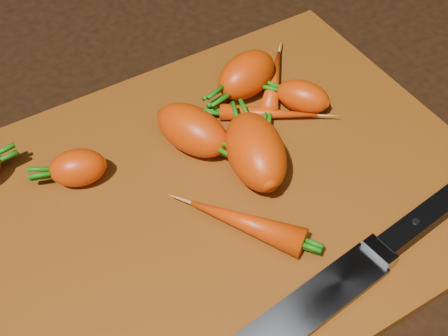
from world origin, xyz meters
TOP-DOWN VIEW (x-y plane):
  - ground at (0.00, 0.00)m, footprint 2.00×2.00m
  - cutting_board at (0.00, 0.00)m, footprint 0.50×0.40m
  - carrot_1 at (-0.12, 0.08)m, footprint 0.07×0.05m
  - carrot_2 at (-0.00, 0.07)m, footprint 0.08×0.10m
  - carrot_3 at (0.03, 0.00)m, footprint 0.08×0.11m
  - carrot_4 at (0.09, 0.11)m, footprint 0.09×0.07m
  - carrot_5 at (0.13, 0.05)m, footprint 0.06×0.07m
  - carrot_6 at (0.12, 0.10)m, footprint 0.09×0.09m
  - carrot_7 at (0.09, 0.06)m, footprint 0.10×0.08m
  - carrot_8 at (-0.02, -0.06)m, footprint 0.09×0.11m
  - knife at (-0.02, -0.15)m, footprint 0.34×0.07m

SIDE VIEW (x-z plane):
  - ground at x=0.00m, z-range -0.01..0.00m
  - cutting_board at x=0.00m, z-range 0.00..0.01m
  - knife at x=-0.02m, z-range 0.01..0.03m
  - carrot_7 at x=0.09m, z-range 0.01..0.03m
  - carrot_6 at x=0.12m, z-range 0.01..0.03m
  - carrot_8 at x=-0.02m, z-range 0.01..0.04m
  - carrot_5 at x=0.13m, z-range 0.01..0.05m
  - carrot_1 at x=-0.12m, z-range 0.01..0.05m
  - carrot_4 at x=0.09m, z-range 0.01..0.06m
  - carrot_2 at x=0.00m, z-range 0.01..0.06m
  - carrot_3 at x=0.03m, z-range 0.01..0.07m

